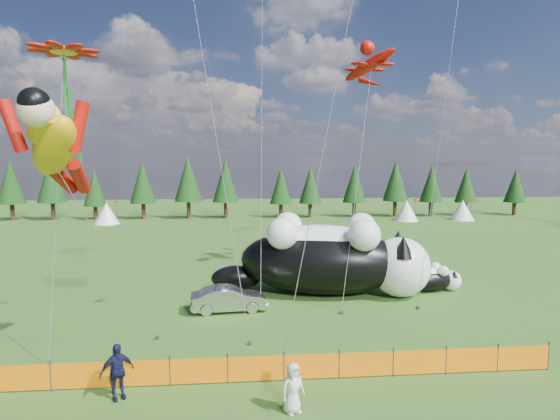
{
  "coord_description": "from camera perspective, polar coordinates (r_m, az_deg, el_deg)",
  "views": [
    {
      "loc": [
        -0.41,
        -17.82,
        7.72
      ],
      "look_at": [
        1.46,
        4.0,
        5.42
      ],
      "focal_mm": 28.0,
      "sensor_mm": 36.0,
      "label": 1
    }
  ],
  "objects": [
    {
      "name": "ground",
      "position": [
        19.43,
        -3.44,
        -17.44
      ],
      "size": [
        160.0,
        160.0,
        0.0
      ],
      "primitive_type": "plane",
      "color": "#153509",
      "rests_on": "ground"
    },
    {
      "name": "safety_fence",
      "position": [
        16.49,
        -3.16,
        -19.97
      ],
      "size": [
        22.06,
        0.06,
        1.1
      ],
      "color": "#262626",
      "rests_on": "ground"
    },
    {
      "name": "tree_line",
      "position": [
        62.93,
        -4.53,
        2.58
      ],
      "size": [
        90.0,
        4.0,
        8.0
      ],
      "primitive_type": null,
      "color": "black",
      "rests_on": "ground"
    },
    {
      "name": "festival_tents",
      "position": [
        59.28,
        6.22,
        -0.17
      ],
      "size": [
        50.0,
        3.2,
        2.8
      ],
      "primitive_type": null,
      "color": "white",
      "rests_on": "ground"
    },
    {
      "name": "cat_large",
      "position": [
        26.28,
        6.68,
        -6.07
      ],
      "size": [
        12.98,
        6.56,
        4.73
      ],
      "rotation": [
        0.0,
        0.0,
        -0.21
      ],
      "color": "black",
      "rests_on": "ground"
    },
    {
      "name": "cat_small",
      "position": [
        28.45,
        18.91,
        -8.44
      ],
      "size": [
        4.62,
        1.74,
        1.67
      ],
      "rotation": [
        0.0,
        0.0,
        0.04
      ],
      "color": "black",
      "rests_on": "ground"
    },
    {
      "name": "car",
      "position": [
        23.61,
        -6.66,
        -11.45
      ],
      "size": [
        4.11,
        1.77,
        1.32
      ],
      "primitive_type": "imported",
      "rotation": [
        0.0,
        0.0,
        1.67
      ],
      "color": "#B8B7BC",
      "rests_on": "ground"
    },
    {
      "name": "spectator_c",
      "position": [
        16.2,
        -20.51,
        -19.15
      ],
      "size": [
        1.23,
        1.06,
        1.88
      ],
      "primitive_type": "imported",
      "rotation": [
        0.0,
        0.0,
        0.55
      ],
      "color": "#121533",
      "rests_on": "ground"
    },
    {
      "name": "spectator_e",
      "position": [
        14.64,
        1.71,
        -22.21
      ],
      "size": [
        0.92,
        0.8,
        1.6
      ],
      "primitive_type": "imported",
      "rotation": [
        0.0,
        0.0,
        0.46
      ],
      "color": "silver",
      "rests_on": "ground"
    },
    {
      "name": "superhero_kite",
      "position": [
        17.27,
        -27.38,
        7.26
      ],
      "size": [
        5.77,
        6.04,
        10.75
      ],
      "color": "#E9A10C",
      "rests_on": "ground"
    },
    {
      "name": "gecko_kite",
      "position": [
        31.35,
        11.58,
        18.03
      ],
      "size": [
        6.58,
        11.27,
        16.59
      ],
      "color": "#B30E08",
      "rests_on": "ground"
    },
    {
      "name": "flower_kite",
      "position": [
        22.45,
        -26.4,
        17.7
      ],
      "size": [
        3.42,
        5.64,
        13.12
      ],
      "color": "#B30E08",
      "rests_on": "ground"
    },
    {
      "name": "diamond_kite_d",
      "position": [
        32.91,
        -2.33,
        25.34
      ],
      "size": [
        0.96,
        9.27,
        21.38
      ],
      "color": "#0C8098",
      "rests_on": "ground"
    }
  ]
}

